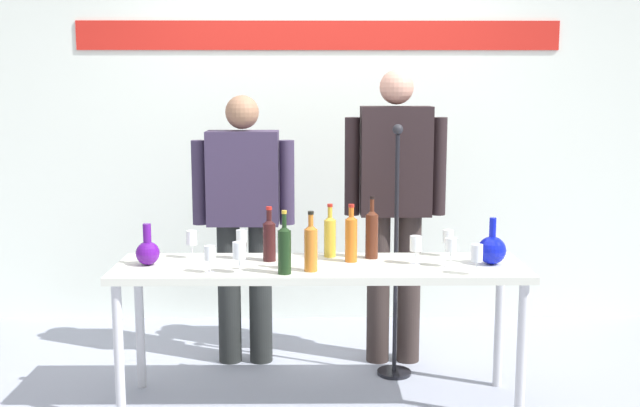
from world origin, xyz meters
name	(u,v)px	position (x,y,z in m)	size (l,w,h in m)	color
ground_plane	(320,403)	(0.00, 0.00, 0.00)	(10.00, 10.00, 0.00)	#999FB0
back_wall	(318,112)	(0.00, 1.57, 1.50)	(4.80, 0.11, 3.00)	white
display_table	(320,278)	(0.00, 0.00, 0.69)	(2.14, 0.56, 0.76)	silver
decanter_blue_left	(148,252)	(-0.90, 0.00, 0.84)	(0.12, 0.12, 0.22)	#521184
decanter_blue_right	(492,250)	(0.90, 0.00, 0.84)	(0.15, 0.15, 0.25)	#0E19BF
presenter_left	(244,212)	(-0.46, 0.64, 0.94)	(0.61, 0.22, 1.63)	#232524
presenter_right	(395,197)	(0.46, 0.64, 1.03)	(0.61, 0.22, 1.78)	#332926
wine_bottle_0	(330,234)	(0.05, 0.18, 0.89)	(0.06, 0.06, 0.29)	gold
wine_bottle_1	(372,232)	(0.28, 0.15, 0.91)	(0.07, 0.07, 0.34)	#512415
wine_bottle_2	(269,238)	(-0.27, 0.09, 0.89)	(0.07, 0.07, 0.29)	#351415
wine_bottle_3	(311,246)	(-0.05, -0.14, 0.89)	(0.07, 0.07, 0.31)	orange
wine_bottle_4	(284,248)	(-0.18, -0.19, 0.89)	(0.07, 0.07, 0.32)	black
wine_bottle_5	(351,236)	(0.16, 0.06, 0.90)	(0.06, 0.06, 0.31)	#CC651B
wine_glass_left_0	(192,239)	(-0.69, 0.15, 0.87)	(0.06, 0.06, 0.15)	white
wine_glass_left_1	(210,254)	(-0.55, -0.17, 0.86)	(0.06, 0.06, 0.14)	white
wine_glass_left_2	(242,239)	(-0.42, 0.13, 0.88)	(0.06, 0.06, 0.16)	white
wine_glass_left_3	(239,251)	(-0.40, -0.18, 0.88)	(0.07, 0.07, 0.16)	white
wine_glass_right_0	(451,246)	(0.67, -0.05, 0.87)	(0.06, 0.06, 0.15)	white
wine_glass_right_1	(448,237)	(0.70, 0.19, 0.87)	(0.06, 0.06, 0.15)	white
wine_glass_right_2	(416,244)	(0.50, 0.01, 0.87)	(0.06, 0.06, 0.15)	white
wine_glass_right_3	(477,254)	(0.77, -0.23, 0.87)	(0.06, 0.06, 0.15)	white
microphone_stand	(395,294)	(0.44, 0.41, 0.49)	(0.20, 0.20, 1.48)	black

